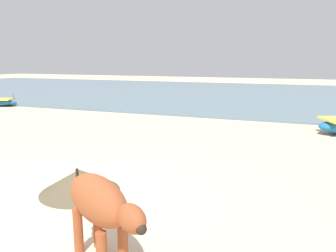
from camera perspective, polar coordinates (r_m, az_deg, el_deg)
The scene contains 4 objects.
ground at distance 6.17m, azimuth -18.74°, elevation -12.29°, with size 80.00×80.00×0.00m, color beige.
sea_water at distance 23.59m, azimuth 11.13°, elevation 5.58°, with size 60.00×20.00×0.08m, color slate.
cow_adult_rust at distance 3.96m, azimuth -11.84°, elevation -13.26°, with size 1.54×1.20×1.09m.
debris_pile_0 at distance 6.35m, azimuth -15.20°, elevation -9.24°, with size 1.49×1.49×0.44m, color brown.
Camera 1 is at (3.65, -4.34, 2.44)m, focal length 34.76 mm.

